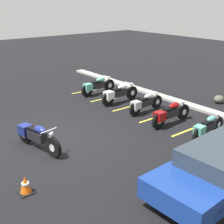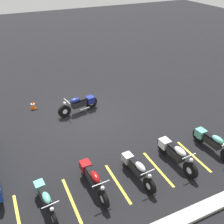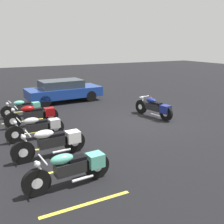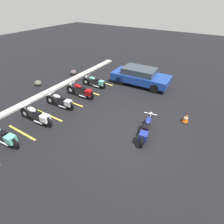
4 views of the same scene
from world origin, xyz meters
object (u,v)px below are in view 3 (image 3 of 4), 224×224
at_px(parked_bike_2, 39,127).
at_px(parked_bike_4, 24,108).
at_px(parked_bike_0, 73,168).
at_px(motorcycle_navy_featured, 155,108).
at_px(car_blue, 63,90).
at_px(parked_bike_3, 35,115).
at_px(traffic_cone, 151,101).
at_px(parked_bike_1, 54,142).

bearing_deg(parked_bike_2, parked_bike_4, -95.71).
xyz_separation_m(parked_bike_0, parked_bike_4, (7.04, -0.07, -0.05)).
xyz_separation_m(motorcycle_navy_featured, car_blue, (5.31, 2.73, 0.20)).
relative_size(parked_bike_0, car_blue, 0.51).
bearing_deg(motorcycle_navy_featured, parked_bike_4, 49.92).
xyz_separation_m(parked_bike_3, car_blue, (3.95, -2.49, 0.21)).
height_order(motorcycle_navy_featured, parked_bike_0, motorcycle_navy_featured).
bearing_deg(parked_bike_2, traffic_cone, -164.07).
xyz_separation_m(motorcycle_navy_featured, parked_bike_0, (-3.96, 5.42, -0.01)).
relative_size(parked_bike_0, parked_bike_3, 1.00).
distance_m(parked_bike_1, parked_bike_2, 1.79).
relative_size(parked_bike_0, parked_bike_1, 0.97).
bearing_deg(parked_bike_2, car_blue, -120.04).
bearing_deg(parked_bike_3, car_blue, -124.54).
xyz_separation_m(parked_bike_3, parked_bike_4, (1.72, 0.13, -0.05)).
bearing_deg(traffic_cone, parked_bike_2, 110.30).
distance_m(parked_bike_3, car_blue, 4.67).
distance_m(motorcycle_navy_featured, traffic_cone, 2.64).
bearing_deg(traffic_cone, motorcycle_navy_featured, 147.95).
height_order(parked_bike_2, parked_bike_3, parked_bike_3).
xyz_separation_m(parked_bike_2, parked_bike_3, (1.66, -0.21, 0.03)).
height_order(parked_bike_1, traffic_cone, parked_bike_1).
bearing_deg(car_blue, parked_bike_0, -108.51).
height_order(parked_bike_2, car_blue, car_blue).
distance_m(parked_bike_3, parked_bike_4, 1.72).
relative_size(parked_bike_1, traffic_cone, 4.55).
xyz_separation_m(parked_bike_0, parked_bike_3, (5.32, -0.20, 0.00)).
relative_size(parked_bike_0, traffic_cone, 4.43).
distance_m(parked_bike_1, parked_bike_3, 3.45).
bearing_deg(car_blue, motorcycle_navy_featured, -65.13).
relative_size(motorcycle_navy_featured, parked_bike_4, 1.14).
distance_m(parked_bike_2, traffic_cone, 7.28).
height_order(parked_bike_1, car_blue, car_blue).
xyz_separation_m(parked_bike_2, parked_bike_4, (3.38, -0.08, -0.03)).
xyz_separation_m(motorcycle_navy_featured, parked_bike_3, (1.37, 5.22, -0.01)).
relative_size(car_blue, traffic_cone, 8.65).
relative_size(parked_bike_3, parked_bike_4, 1.13).
xyz_separation_m(parked_bike_1, traffic_cone, (4.31, -6.77, -0.25)).
relative_size(parked_bike_2, car_blue, 0.49).
bearing_deg(parked_bike_4, parked_bike_1, 84.24).
bearing_deg(car_blue, parked_bike_4, -141.92).
distance_m(motorcycle_navy_featured, parked_bike_3, 5.40).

